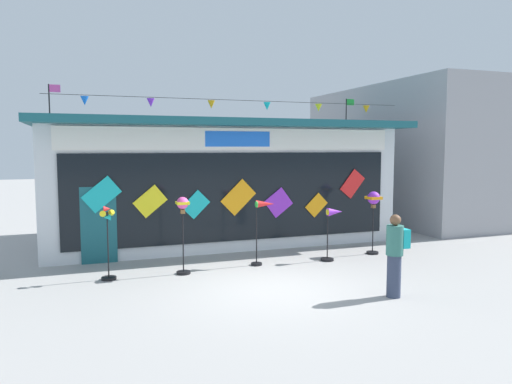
{
  "coord_description": "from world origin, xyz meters",
  "views": [
    {
      "loc": [
        -3.72,
        -9.45,
        3.02
      ],
      "look_at": [
        0.66,
        2.8,
        1.8
      ],
      "focal_mm": 33.79,
      "sensor_mm": 36.0,
      "label": 1
    }
  ],
  "objects_px": {
    "wind_spinner_left": "(183,217)",
    "wind_spinner_right": "(373,204)",
    "wind_spinner_far_left": "(108,238)",
    "wind_spinner_center_left": "(263,217)",
    "kite_shop_building": "(214,180)",
    "person_near_camera": "(395,254)",
    "wind_spinner_center_right": "(333,224)"
  },
  "relations": [
    {
      "from": "wind_spinner_far_left",
      "to": "kite_shop_building",
      "type": "bearing_deg",
      "value": 50.0
    },
    {
      "from": "wind_spinner_left",
      "to": "kite_shop_building",
      "type": "bearing_deg",
      "value": 66.29
    },
    {
      "from": "wind_spinner_far_left",
      "to": "wind_spinner_right",
      "type": "height_order",
      "value": "wind_spinner_right"
    },
    {
      "from": "wind_spinner_right",
      "to": "person_near_camera",
      "type": "height_order",
      "value": "wind_spinner_right"
    },
    {
      "from": "wind_spinner_far_left",
      "to": "wind_spinner_right",
      "type": "distance_m",
      "value": 7.19
    },
    {
      "from": "wind_spinner_left",
      "to": "wind_spinner_center_left",
      "type": "distance_m",
      "value": 2.11
    },
    {
      "from": "kite_shop_building",
      "to": "wind_spinner_center_left",
      "type": "bearing_deg",
      "value": -87.67
    },
    {
      "from": "wind_spinner_center_left",
      "to": "kite_shop_building",
      "type": "bearing_deg",
      "value": 92.33
    },
    {
      "from": "wind_spinner_far_left",
      "to": "wind_spinner_center_left",
      "type": "distance_m",
      "value": 3.81
    },
    {
      "from": "wind_spinner_left",
      "to": "wind_spinner_center_right",
      "type": "bearing_deg",
      "value": 0.57
    },
    {
      "from": "wind_spinner_center_right",
      "to": "wind_spinner_right",
      "type": "distance_m",
      "value": 1.54
    },
    {
      "from": "kite_shop_building",
      "to": "wind_spinner_center_right",
      "type": "distance_m",
      "value": 4.91
    },
    {
      "from": "wind_spinner_center_right",
      "to": "wind_spinner_right",
      "type": "height_order",
      "value": "wind_spinner_right"
    },
    {
      "from": "wind_spinner_left",
      "to": "wind_spinner_center_right",
      "type": "relative_size",
      "value": 1.3
    },
    {
      "from": "wind_spinner_right",
      "to": "person_near_camera",
      "type": "distance_m",
      "value": 4.0
    },
    {
      "from": "wind_spinner_far_left",
      "to": "person_near_camera",
      "type": "bearing_deg",
      "value": -31.18
    },
    {
      "from": "wind_spinner_right",
      "to": "kite_shop_building",
      "type": "bearing_deg",
      "value": 131.21
    },
    {
      "from": "wind_spinner_center_left",
      "to": "wind_spinner_right",
      "type": "xyz_separation_m",
      "value": [
        3.37,
        0.13,
        0.18
      ]
    },
    {
      "from": "kite_shop_building",
      "to": "wind_spinner_center_left",
      "type": "height_order",
      "value": "kite_shop_building"
    },
    {
      "from": "kite_shop_building",
      "to": "person_near_camera",
      "type": "height_order",
      "value": "kite_shop_building"
    },
    {
      "from": "kite_shop_building",
      "to": "wind_spinner_right",
      "type": "bearing_deg",
      "value": -48.79
    },
    {
      "from": "wind_spinner_right",
      "to": "wind_spinner_left",
      "type": "bearing_deg",
      "value": -176.4
    },
    {
      "from": "wind_spinner_left",
      "to": "wind_spinner_right",
      "type": "xyz_separation_m",
      "value": [
        5.47,
        0.34,
        0.04
      ]
    },
    {
      "from": "wind_spinner_left",
      "to": "wind_spinner_right",
      "type": "relative_size",
      "value": 1.04
    },
    {
      "from": "wind_spinner_center_left",
      "to": "wind_spinner_center_right",
      "type": "bearing_deg",
      "value": -5.11
    },
    {
      "from": "wind_spinner_center_right",
      "to": "person_near_camera",
      "type": "height_order",
      "value": "person_near_camera"
    },
    {
      "from": "kite_shop_building",
      "to": "wind_spinner_left",
      "type": "bearing_deg",
      "value": -113.71
    },
    {
      "from": "wind_spinner_left",
      "to": "wind_spinner_far_left",
      "type": "bearing_deg",
      "value": 177.94
    },
    {
      "from": "wind_spinner_left",
      "to": "person_near_camera",
      "type": "relative_size",
      "value": 1.1
    },
    {
      "from": "wind_spinner_far_left",
      "to": "wind_spinner_right",
      "type": "relative_size",
      "value": 0.96
    },
    {
      "from": "kite_shop_building",
      "to": "wind_spinner_far_left",
      "type": "height_order",
      "value": "kite_shop_building"
    },
    {
      "from": "wind_spinner_right",
      "to": "person_near_camera",
      "type": "xyz_separation_m",
      "value": [
        -1.8,
        -3.53,
        -0.52
      ]
    }
  ]
}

